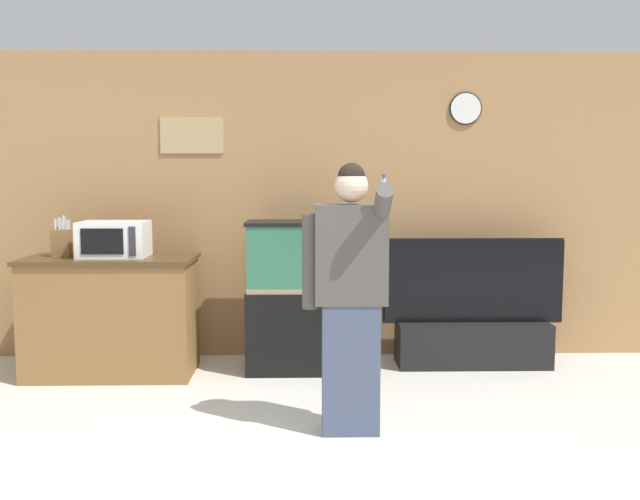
{
  "coord_description": "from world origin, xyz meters",
  "views": [
    {
      "loc": [
        0.11,
        -3.51,
        1.56
      ],
      "look_at": [
        0.21,
        1.36,
        1.05
      ],
      "focal_mm": 40.0,
      "sensor_mm": 36.0,
      "label": 1
    }
  ],
  "objects_px": {
    "microwave": "(114,239)",
    "aquarium_on_stand": "(299,296)",
    "counter_island": "(112,316)",
    "person_standing": "(349,294)",
    "tv_on_stand": "(473,328)",
    "knife_block": "(62,242)"
  },
  "relations": [
    {
      "from": "counter_island",
      "to": "aquarium_on_stand",
      "type": "xyz_separation_m",
      "value": [
        1.47,
        0.09,
        0.13
      ]
    },
    {
      "from": "counter_island",
      "to": "person_standing",
      "type": "relative_size",
      "value": 0.8
    },
    {
      "from": "person_standing",
      "to": "microwave",
      "type": "bearing_deg",
      "value": 143.17
    },
    {
      "from": "tv_on_stand",
      "to": "person_standing",
      "type": "bearing_deg",
      "value": -126.07
    },
    {
      "from": "aquarium_on_stand",
      "to": "person_standing",
      "type": "relative_size",
      "value": 0.73
    },
    {
      "from": "knife_block",
      "to": "tv_on_stand",
      "type": "bearing_deg",
      "value": 3.15
    },
    {
      "from": "microwave",
      "to": "tv_on_stand",
      "type": "relative_size",
      "value": 0.34
    },
    {
      "from": "knife_block",
      "to": "tv_on_stand",
      "type": "relative_size",
      "value": 0.21
    },
    {
      "from": "aquarium_on_stand",
      "to": "tv_on_stand",
      "type": "bearing_deg",
      "value": 4.89
    },
    {
      "from": "knife_block",
      "to": "person_standing",
      "type": "height_order",
      "value": "person_standing"
    },
    {
      "from": "microwave",
      "to": "aquarium_on_stand",
      "type": "relative_size",
      "value": 0.42
    },
    {
      "from": "microwave",
      "to": "aquarium_on_stand",
      "type": "distance_m",
      "value": 1.51
    },
    {
      "from": "knife_block",
      "to": "aquarium_on_stand",
      "type": "relative_size",
      "value": 0.27
    },
    {
      "from": "person_standing",
      "to": "knife_block",
      "type": "bearing_deg",
      "value": 148.11
    },
    {
      "from": "microwave",
      "to": "aquarium_on_stand",
      "type": "bearing_deg",
      "value": 3.87
    },
    {
      "from": "tv_on_stand",
      "to": "aquarium_on_stand",
      "type": "bearing_deg",
      "value": -175.11
    },
    {
      "from": "counter_island",
      "to": "person_standing",
      "type": "xyz_separation_m",
      "value": [
        1.78,
        -1.32,
        0.38
      ]
    },
    {
      "from": "counter_island",
      "to": "knife_block",
      "type": "distance_m",
      "value": 0.69
    },
    {
      "from": "counter_island",
      "to": "person_standing",
      "type": "distance_m",
      "value": 2.25
    },
    {
      "from": "microwave",
      "to": "tv_on_stand",
      "type": "bearing_deg",
      "value": 4.38
    },
    {
      "from": "counter_island",
      "to": "person_standing",
      "type": "bearing_deg",
      "value": -36.48
    },
    {
      "from": "knife_block",
      "to": "tv_on_stand",
      "type": "height_order",
      "value": "knife_block"
    }
  ]
}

